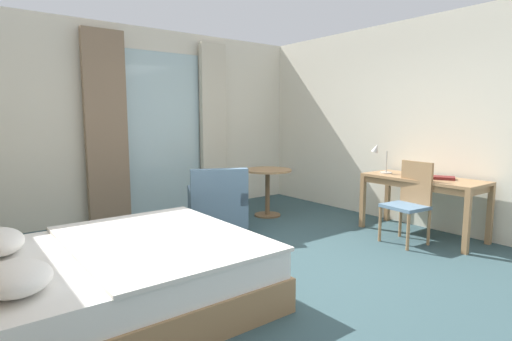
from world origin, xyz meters
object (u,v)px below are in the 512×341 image
object	(u,v)px
desk_lamp	(379,155)
round_cafe_table	(268,181)
desk_chair	(410,198)
armchair_by_window	(217,206)
bed	(111,276)
writing_desk	(423,184)
closed_book	(443,178)

from	to	relation	value
desk_lamp	round_cafe_table	xyz separation A→B (m)	(-0.78, 1.42, -0.46)
desk_chair	round_cafe_table	bearing A→B (deg)	103.98
armchair_by_window	desk_chair	bearing A→B (deg)	-49.13
bed	armchair_by_window	world-z (taller)	bed
writing_desk	desk_chair	world-z (taller)	desk_chair
writing_desk	desk_chair	xyz separation A→B (m)	(-0.40, -0.07, -0.12)
bed	desk_lamp	bearing A→B (deg)	3.22
desk_chair	closed_book	distance (m)	0.51
closed_book	writing_desk	bearing A→B (deg)	70.64
writing_desk	bed	bearing A→B (deg)	174.44
desk_chair	writing_desk	bearing A→B (deg)	9.81
bed	writing_desk	xyz separation A→B (m)	(3.81, -0.37, 0.38)
writing_desk	desk_lamp	world-z (taller)	desk_lamp
desk_chair	armchair_by_window	world-z (taller)	desk_chair
desk_lamp	closed_book	distance (m)	0.86
armchair_by_window	bed	bearing A→B (deg)	-143.09
writing_desk	desk_lamp	bearing A→B (deg)	102.45
desk_lamp	armchair_by_window	bearing A→B (deg)	147.49
bed	writing_desk	distance (m)	3.85
desk_lamp	closed_book	size ratio (longest dim) A/B	1.50
writing_desk	round_cafe_table	bearing A→B (deg)	114.49
bed	armchair_by_window	bearing A→B (deg)	36.91
desk_lamp	bed	bearing A→B (deg)	-176.78
writing_desk	round_cafe_table	xyz separation A→B (m)	(-0.91, 1.99, -0.12)
writing_desk	closed_book	distance (m)	0.26
bed	writing_desk	size ratio (longest dim) A/B	1.47
bed	desk_lamp	xyz separation A→B (m)	(3.68, 0.21, 0.72)
bed	writing_desk	bearing A→B (deg)	-5.56
round_cafe_table	writing_desk	bearing A→B (deg)	-65.51
bed	round_cafe_table	xyz separation A→B (m)	(2.90, 1.62, 0.26)
bed	desk_chair	bearing A→B (deg)	-7.33
armchair_by_window	round_cafe_table	size ratio (longest dim) A/B	1.39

